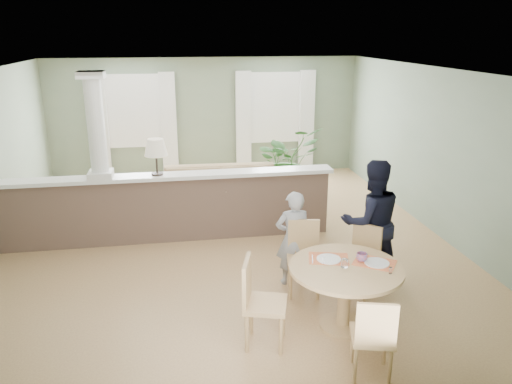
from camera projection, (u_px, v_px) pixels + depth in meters
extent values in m
plane|color=tan|center=(227.00, 241.00, 8.10)|extent=(8.00, 8.00, 0.00)
cube|color=gray|center=(206.00, 118.00, 11.44)|extent=(7.00, 0.02, 2.70)
cube|color=gray|center=(436.00, 151.00, 8.25)|extent=(0.02, 8.00, 2.70)
cube|color=gray|center=(282.00, 283.00, 3.93)|extent=(7.00, 0.02, 2.70)
cube|color=white|center=(224.00, 70.00, 7.27)|extent=(7.00, 8.00, 0.02)
cube|color=white|center=(134.00, 111.00, 11.09)|extent=(1.10, 0.02, 1.50)
cube|color=white|center=(134.00, 111.00, 11.07)|extent=(1.22, 0.04, 1.62)
cube|color=white|center=(275.00, 108.00, 11.60)|extent=(1.10, 0.02, 1.50)
cube|color=white|center=(275.00, 108.00, 11.58)|extent=(1.22, 0.04, 1.62)
cube|color=white|center=(100.00, 126.00, 10.98)|extent=(0.35, 0.10, 2.30)
cube|color=white|center=(169.00, 124.00, 11.22)|extent=(0.35, 0.10, 2.30)
cube|color=white|center=(243.00, 122.00, 11.49)|extent=(0.35, 0.10, 2.30)
cube|color=white|center=(306.00, 120.00, 11.73)|extent=(0.35, 0.10, 2.30)
cube|color=brown|center=(169.00, 209.00, 7.98)|extent=(5.20, 0.22, 1.05)
cube|color=white|center=(167.00, 176.00, 7.81)|extent=(5.32, 0.36, 0.06)
cube|color=white|center=(101.00, 174.00, 7.62)|extent=(0.36, 0.36, 0.10)
cylinder|color=white|center=(96.00, 126.00, 7.40)|extent=(0.26, 0.26, 1.39)
cube|color=white|center=(91.00, 75.00, 7.17)|extent=(0.38, 0.38, 0.10)
cylinder|color=black|center=(157.00, 174.00, 7.77)|extent=(0.18, 0.18, 0.03)
cylinder|color=black|center=(157.00, 164.00, 7.72)|extent=(0.03, 0.03, 0.28)
cone|color=beige|center=(156.00, 147.00, 7.64)|extent=(0.36, 0.36, 0.26)
imported|color=olive|center=(221.00, 190.00, 9.35)|extent=(2.80, 1.18, 0.81)
imported|color=#2E5D25|center=(287.00, 162.00, 10.11)|extent=(1.63, 1.53, 1.44)
cylinder|color=tan|center=(343.00, 325.00, 5.74)|extent=(0.53, 0.53, 0.04)
cylinder|color=tan|center=(344.00, 297.00, 5.63)|extent=(0.14, 0.14, 0.68)
cylinder|color=tan|center=(346.00, 268.00, 5.52)|extent=(1.27, 1.27, 0.04)
cube|color=red|center=(329.00, 259.00, 5.70)|extent=(0.52, 0.43, 0.01)
cube|color=red|center=(375.00, 263.00, 5.60)|extent=(0.56, 0.52, 0.01)
cylinder|color=white|center=(329.00, 259.00, 5.67)|extent=(0.28, 0.28, 0.01)
cylinder|color=white|center=(377.00, 263.00, 5.57)|extent=(0.28, 0.28, 0.01)
cylinder|color=white|center=(345.00, 263.00, 5.48)|extent=(0.08, 0.08, 0.09)
cube|color=silver|center=(324.00, 260.00, 5.62)|extent=(0.06, 0.18, 0.00)
cube|color=silver|center=(313.00, 259.00, 5.67)|extent=(0.07, 0.22, 0.00)
cylinder|color=white|center=(391.00, 270.00, 5.35)|extent=(0.04, 0.04, 0.07)
cylinder|color=silver|center=(391.00, 267.00, 5.33)|extent=(0.04, 0.04, 0.01)
imported|color=blue|center=(362.00, 257.00, 5.63)|extent=(0.15, 0.15, 0.10)
cube|color=tan|center=(304.00, 261.00, 6.36)|extent=(0.50, 0.50, 0.05)
cylinder|color=tan|center=(291.00, 284.00, 6.28)|extent=(0.04, 0.04, 0.43)
cylinder|color=tan|center=(318.00, 284.00, 6.27)|extent=(0.04, 0.04, 0.43)
cylinder|color=tan|center=(290.00, 271.00, 6.61)|extent=(0.04, 0.04, 0.43)
cylinder|color=tan|center=(316.00, 271.00, 6.60)|extent=(0.04, 0.04, 0.43)
cube|color=tan|center=(304.00, 236.00, 6.47)|extent=(0.40, 0.12, 0.47)
cube|color=tan|center=(360.00, 263.00, 6.33)|extent=(0.58, 0.58, 0.05)
cylinder|color=tan|center=(341.00, 281.00, 6.36)|extent=(0.04, 0.04, 0.42)
cylinder|color=tan|center=(366.00, 288.00, 6.18)|extent=(0.04, 0.04, 0.42)
cylinder|color=tan|center=(352.00, 271.00, 6.62)|extent=(0.04, 0.04, 0.42)
cylinder|color=tan|center=(376.00, 278.00, 6.44)|extent=(0.04, 0.04, 0.42)
cube|color=tan|center=(367.00, 241.00, 6.40)|extent=(0.30, 0.30, 0.45)
cube|color=tan|center=(372.00, 336.00, 4.83)|extent=(0.49, 0.49, 0.05)
cylinder|color=tan|center=(385.00, 347.00, 5.04)|extent=(0.04, 0.04, 0.41)
cylinder|color=tan|center=(352.00, 345.00, 5.07)|extent=(0.04, 0.04, 0.41)
cylinder|color=tan|center=(390.00, 367.00, 4.73)|extent=(0.04, 0.04, 0.41)
cylinder|color=tan|center=(355.00, 365.00, 4.76)|extent=(0.04, 0.04, 0.41)
cube|color=tan|center=(377.00, 325.00, 4.58)|extent=(0.38, 0.14, 0.44)
cube|color=tan|center=(266.00, 304.00, 5.30)|extent=(0.55, 0.55, 0.05)
cylinder|color=tan|center=(281.00, 336.00, 5.19)|extent=(0.04, 0.04, 0.46)
cylinder|color=tan|center=(283.00, 317.00, 5.53)|extent=(0.04, 0.04, 0.46)
cylinder|color=tan|center=(247.00, 333.00, 5.23)|extent=(0.04, 0.04, 0.46)
cylinder|color=tan|center=(251.00, 315.00, 5.57)|extent=(0.04, 0.04, 0.46)
cube|color=tan|center=(247.00, 281.00, 5.24)|extent=(0.16, 0.42, 0.49)
imported|color=gray|center=(293.00, 238.00, 6.56)|extent=(0.48, 0.32, 1.29)
imported|color=black|center=(371.00, 222.00, 6.58)|extent=(0.83, 0.64, 1.69)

